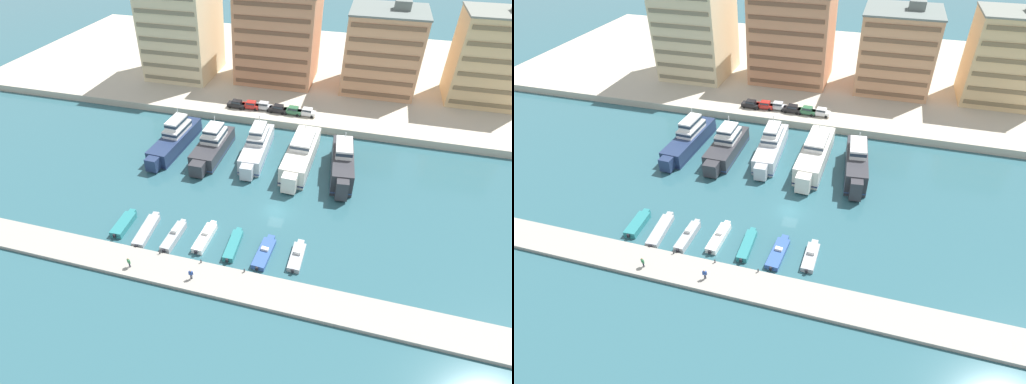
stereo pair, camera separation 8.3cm
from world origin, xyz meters
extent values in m
plane|color=#2D5B66|center=(0.00, 0.00, 0.00)|extent=(400.00, 400.00, 0.00)
cube|color=#BCB29E|center=(0.00, 62.80, 0.84)|extent=(180.00, 70.00, 1.68)
cube|color=#9E998E|center=(0.00, -16.78, 0.29)|extent=(120.00, 5.22, 0.57)
cube|color=navy|center=(-24.52, 14.27, 1.49)|extent=(5.03, 16.40, 2.97)
cube|color=navy|center=(-25.01, 5.25, 1.56)|extent=(2.39, 2.20, 2.53)
cube|color=#192347|center=(-24.52, 14.27, 0.52)|extent=(5.08, 16.56, 0.24)
cube|color=white|center=(-24.45, 15.48, 3.67)|extent=(3.60, 6.97, 1.40)
cube|color=#233342|center=(-24.45, 15.48, 3.81)|extent=(3.65, 7.04, 0.50)
cube|color=white|center=(-24.45, 15.48, 5.13)|extent=(2.81, 5.44, 1.52)
cube|color=#233342|center=(-24.45, 15.48, 5.28)|extent=(2.85, 5.49, 0.55)
cylinder|color=silver|center=(-24.39, 16.50, 6.79)|extent=(0.16, 0.16, 1.80)
cube|color=navy|center=(-24.04, 22.80, 0.82)|extent=(3.57, 1.09, 0.20)
cube|color=#333338|center=(-16.24, 13.83, 1.49)|extent=(4.91, 13.52, 2.99)
cube|color=#333338|center=(-16.32, 6.02, 1.57)|extent=(2.65, 2.41, 2.54)
cube|color=#334C7F|center=(-16.24, 13.83, 0.52)|extent=(4.96, 13.66, 0.24)
cube|color=white|center=(-16.22, 14.84, 3.76)|extent=(3.78, 5.70, 1.53)
cube|color=#233342|center=(-16.22, 14.84, 3.91)|extent=(3.83, 5.76, 0.55)
cube|color=white|center=(-16.22, 14.84, 5.12)|extent=(2.95, 4.45, 1.19)
cube|color=#233342|center=(-16.22, 14.84, 5.24)|extent=(2.99, 4.49, 0.43)
cylinder|color=silver|center=(-16.22, 15.69, 6.61)|extent=(0.16, 0.16, 1.80)
cube|color=#333338|center=(-16.16, 21.01, 0.82)|extent=(4.06, 0.94, 0.20)
cube|color=silver|center=(-7.70, 15.89, 1.55)|extent=(4.85, 15.35, 3.09)
cube|color=silver|center=(-7.28, 7.39, 1.62)|extent=(2.36, 2.17, 2.63)
cube|color=#334C7F|center=(-7.70, 15.89, 0.54)|extent=(4.90, 15.50, 0.24)
cube|color=white|center=(-7.75, 17.03, 3.81)|extent=(3.52, 6.52, 1.44)
cube|color=#233342|center=(-7.75, 17.03, 3.96)|extent=(3.56, 6.59, 0.52)
cube|color=white|center=(-7.75, 17.03, 5.18)|extent=(2.74, 5.09, 1.29)
cube|color=#233342|center=(-7.75, 17.03, 5.31)|extent=(2.78, 5.14, 0.46)
cylinder|color=silver|center=(-7.80, 17.98, 6.72)|extent=(0.16, 0.16, 1.80)
cube|color=silver|center=(-8.09, 23.92, 0.85)|extent=(3.54, 1.07, 0.20)
cube|color=silver|center=(1.23, 15.24, 1.87)|extent=(5.17, 16.96, 3.73)
cube|color=silver|center=(0.95, 5.79, 1.96)|extent=(2.63, 2.41, 3.17)
cube|color=#192347|center=(1.23, 15.24, 0.65)|extent=(5.22, 17.13, 0.24)
cube|color=white|center=(1.27, 16.51, 4.47)|extent=(3.85, 7.17, 1.47)
cube|color=#233342|center=(1.27, 16.51, 4.62)|extent=(3.90, 7.25, 0.53)
cylinder|color=silver|center=(1.30, 17.57, 6.11)|extent=(0.16, 0.16, 1.80)
cube|color=silver|center=(1.50, 24.10, 1.03)|extent=(3.99, 1.02, 0.20)
cube|color=#333338|center=(9.18, 13.79, 2.10)|extent=(5.15, 14.46, 4.19)
cube|color=#333338|center=(9.96, 5.90, 2.20)|extent=(2.25, 2.08, 3.56)
cube|color=#334C7F|center=(9.18, 13.79, 0.73)|extent=(5.21, 14.60, 0.24)
cube|color=white|center=(9.07, 14.85, 5.05)|extent=(3.52, 6.21, 1.70)
cube|color=#233342|center=(9.07, 14.85, 5.22)|extent=(3.56, 6.27, 0.61)
cylinder|color=silver|center=(8.99, 15.73, 6.80)|extent=(0.16, 0.16, 1.80)
cube|color=#333338|center=(8.43, 21.28, 1.15)|extent=(3.28, 1.21, 0.20)
cube|color=teal|center=(-22.41, -10.23, 0.51)|extent=(2.12, 5.33, 1.02)
cube|color=teal|center=(-22.53, -7.22, 0.51)|extent=(1.09, 0.90, 0.86)
cube|color=black|center=(-22.30, -13.04, 0.66)|extent=(0.37, 0.29, 0.60)
cube|color=#9EA3A8|center=(-18.31, -10.43, 0.41)|extent=(2.38, 6.93, 0.83)
cube|color=#9EA3A8|center=(-18.59, -6.66, 0.41)|extent=(1.09, 0.92, 0.70)
cube|color=black|center=(-18.04, -14.00, 0.56)|extent=(0.38, 0.31, 0.60)
cube|color=#9EA3A8|center=(-13.56, -10.67, 0.54)|extent=(1.71, 6.17, 1.08)
cube|color=#9EA3A8|center=(-13.46, -7.30, 0.54)|extent=(0.86, 0.71, 0.92)
cube|color=silver|center=(-13.55, -10.21, 1.37)|extent=(0.86, 0.62, 0.58)
cube|color=#283847|center=(-13.54, -9.93, 1.46)|extent=(0.77, 0.10, 0.35)
cube|color=black|center=(-13.66, -13.91, 0.69)|extent=(0.37, 0.29, 0.60)
cube|color=white|center=(-8.93, -9.60, 0.47)|extent=(1.95, 6.13, 0.93)
cube|color=white|center=(-8.78, -6.23, 0.47)|extent=(0.96, 0.80, 0.79)
cube|color=silver|center=(-8.91, -9.14, 1.17)|extent=(0.95, 0.64, 0.47)
cube|color=#283847|center=(-8.90, -8.86, 1.24)|extent=(0.85, 0.12, 0.28)
cube|color=black|center=(-9.07, -12.81, 0.62)|extent=(0.37, 0.30, 0.60)
cube|color=teal|center=(-4.27, -9.92, 0.45)|extent=(1.80, 6.07, 0.90)
cube|color=teal|center=(-4.39, -6.59, 0.45)|extent=(0.89, 0.74, 0.77)
cube|color=black|center=(-4.15, -13.10, 0.60)|extent=(0.37, 0.29, 0.60)
cube|color=#33569E|center=(0.57, -10.23, 0.40)|extent=(2.36, 6.06, 0.80)
cube|color=#33569E|center=(0.81, -6.87, 0.40)|extent=(1.13, 0.95, 0.68)
cube|color=silver|center=(0.60, -9.78, 0.99)|extent=(1.11, 0.67, 0.37)
cube|color=#283847|center=(0.62, -9.50, 1.05)|extent=(0.98, 0.15, 0.22)
cube|color=black|center=(0.35, -13.37, 0.55)|extent=(0.38, 0.30, 0.60)
cube|color=#9EA3A8|center=(5.32, -9.60, 0.39)|extent=(1.88, 5.39, 0.77)
cube|color=#9EA3A8|center=(5.36, -6.56, 0.39)|extent=(1.00, 0.83, 0.65)
cube|color=silver|center=(5.32, -9.20, 1.03)|extent=(1.00, 0.61, 0.53)
cube|color=#283847|center=(5.33, -8.92, 1.11)|extent=(0.90, 0.09, 0.32)
cube|color=black|center=(5.28, -12.46, 0.54)|extent=(0.36, 0.29, 0.60)
cube|color=black|center=(-17.07, 31.76, 2.40)|extent=(4.17, 1.88, 0.80)
cube|color=black|center=(-16.92, 31.75, 3.14)|extent=(2.17, 1.65, 0.68)
cube|color=#1E2833|center=(-16.92, 31.75, 3.14)|extent=(2.12, 1.66, 0.37)
cylinder|color=black|center=(-18.46, 30.97, 2.00)|extent=(0.65, 0.25, 0.64)
cylinder|color=black|center=(-18.38, 32.67, 2.00)|extent=(0.65, 0.25, 0.64)
cylinder|color=black|center=(-15.76, 30.85, 2.00)|extent=(0.65, 0.25, 0.64)
cylinder|color=black|center=(-15.69, 32.55, 2.00)|extent=(0.65, 0.25, 0.64)
cube|color=red|center=(-13.74, 32.11, 2.40)|extent=(4.11, 1.73, 0.80)
cube|color=red|center=(-13.59, 32.11, 3.14)|extent=(2.11, 1.58, 0.68)
cube|color=#1E2833|center=(-13.59, 32.11, 3.14)|extent=(2.07, 1.59, 0.37)
cylinder|color=black|center=(-15.10, 31.27, 2.00)|extent=(0.64, 0.22, 0.64)
cylinder|color=black|center=(-15.08, 32.97, 2.00)|extent=(0.64, 0.22, 0.64)
cylinder|color=black|center=(-12.40, 31.25, 2.00)|extent=(0.64, 0.22, 0.64)
cylinder|color=black|center=(-12.38, 32.95, 2.00)|extent=(0.64, 0.22, 0.64)
cube|color=#B7BCC1|center=(-10.80, 32.48, 2.40)|extent=(4.11, 1.73, 0.80)
cube|color=#B7BCC1|center=(-10.65, 32.48, 3.14)|extent=(2.11, 1.58, 0.68)
cube|color=#1E2833|center=(-10.65, 32.48, 3.14)|extent=(2.07, 1.59, 0.37)
cylinder|color=black|center=(-12.16, 31.64, 2.00)|extent=(0.64, 0.23, 0.64)
cylinder|color=black|center=(-12.15, 33.34, 2.00)|extent=(0.64, 0.23, 0.64)
cylinder|color=black|center=(-9.46, 31.62, 2.00)|extent=(0.64, 0.23, 0.64)
cylinder|color=black|center=(-9.45, 33.32, 2.00)|extent=(0.64, 0.23, 0.64)
cube|color=black|center=(-7.22, 31.97, 2.40)|extent=(4.17, 1.87, 0.80)
cube|color=black|center=(-7.07, 31.96, 3.14)|extent=(2.16, 1.65, 0.68)
cube|color=#1E2833|center=(-7.07, 31.96, 3.14)|extent=(2.12, 1.66, 0.37)
cylinder|color=black|center=(-8.60, 31.18, 2.00)|extent=(0.65, 0.25, 0.64)
cylinder|color=black|center=(-8.53, 32.88, 2.00)|extent=(0.65, 0.25, 0.64)
cylinder|color=black|center=(-5.90, 31.06, 2.00)|extent=(0.65, 0.25, 0.64)
cylinder|color=black|center=(-5.83, 32.76, 2.00)|extent=(0.65, 0.25, 0.64)
cube|color=#2D6642|center=(-3.83, 31.95, 2.40)|extent=(4.19, 1.94, 0.80)
cube|color=#2D6642|center=(-3.68, 31.95, 3.14)|extent=(2.19, 1.68, 0.68)
cube|color=#1E2833|center=(-3.68, 31.95, 3.14)|extent=(2.15, 1.69, 0.37)
cylinder|color=black|center=(-5.22, 31.19, 2.00)|extent=(0.65, 0.26, 0.64)
cylinder|color=black|center=(-5.12, 32.88, 2.00)|extent=(0.65, 0.26, 0.64)
cylinder|color=black|center=(-2.53, 31.03, 2.00)|extent=(0.65, 0.26, 0.64)
cylinder|color=black|center=(-2.43, 32.72, 2.00)|extent=(0.65, 0.26, 0.64)
cube|color=white|center=(-0.62, 32.05, 2.40)|extent=(4.16, 1.85, 0.80)
cube|color=white|center=(-0.47, 32.05, 3.14)|extent=(2.16, 1.64, 0.68)
cube|color=#1E2833|center=(-0.47, 32.05, 3.14)|extent=(2.11, 1.65, 0.37)
cylinder|color=black|center=(-2.00, 31.25, 2.00)|extent=(0.65, 0.24, 0.64)
cylinder|color=black|center=(-1.94, 32.95, 2.00)|extent=(0.65, 0.24, 0.64)
cylinder|color=black|center=(0.69, 31.15, 2.00)|extent=(0.65, 0.24, 0.64)
cylinder|color=black|center=(0.76, 32.85, 2.00)|extent=(0.65, 0.24, 0.64)
cube|color=beige|center=(-36.91, 48.76, 14.53)|extent=(16.61, 17.57, 25.69)
cube|color=#7E7359|center=(-36.91, 39.87, 3.29)|extent=(15.28, 0.24, 0.90)
cube|color=#7E7359|center=(-36.91, 39.87, 6.50)|extent=(15.28, 0.24, 0.90)
cube|color=#7E7359|center=(-36.91, 39.87, 9.71)|extent=(15.28, 0.24, 0.90)
cube|color=#7E7359|center=(-36.91, 39.87, 12.92)|extent=(15.28, 0.24, 0.90)
cube|color=#7E7359|center=(-36.91, 39.87, 16.14)|extent=(15.28, 0.24, 0.90)
cube|color=#7E7359|center=(-36.91, 39.87, 19.35)|extent=(15.28, 0.24, 0.90)
cube|color=tan|center=(-12.06, 51.66, 12.40)|extent=(19.57, 15.14, 21.43)
cube|color=brown|center=(-12.06, 43.99, 3.21)|extent=(18.00, 0.24, 0.90)
cube|color=brown|center=(-12.06, 43.99, 6.28)|extent=(18.00, 0.24, 0.90)
cube|color=brown|center=(-12.06, 43.99, 9.34)|extent=(18.00, 0.24, 0.90)
cube|color=brown|center=(-12.06, 43.99, 12.40)|extent=(18.00, 0.24, 0.90)
cube|color=brown|center=(-12.06, 43.99, 15.46)|extent=(18.00, 0.24, 0.90)
cube|color=brown|center=(-12.06, 43.99, 18.52)|extent=(18.00, 0.24, 0.90)
cube|color=brown|center=(-12.06, 43.99, 21.58)|extent=(18.00, 0.24, 0.90)
cube|color=tan|center=(13.72, 52.34, 10.90)|extent=(17.23, 15.57, 18.44)
cube|color=brown|center=(13.72, 44.45, 3.22)|extent=(15.85, 0.24, 0.90)
cube|color=brown|center=(13.72, 44.45, 6.29)|extent=(15.85, 0.24, 0.90)
cube|color=brown|center=(13.72, 44.45, 9.37)|extent=(15.85, 0.24, 0.90)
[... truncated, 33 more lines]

